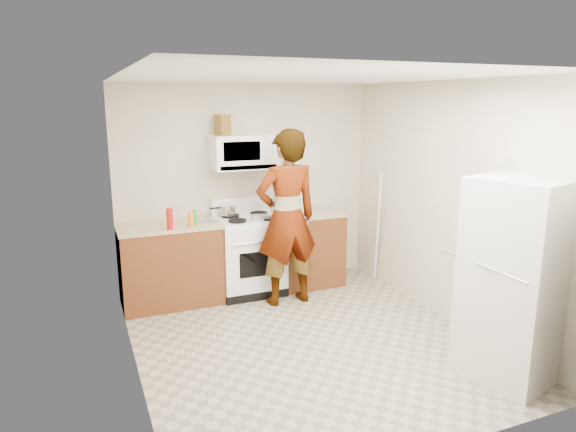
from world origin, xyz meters
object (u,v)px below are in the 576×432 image
gas_range (249,254)px  saucepan (227,210)px  person (287,218)px  kettle (301,204)px  fridge (515,280)px  microwave (244,152)px

gas_range → saucepan: 0.59m
person → saucepan: size_ratio=10.12×
person → kettle: 0.70m
fridge → kettle: 2.88m
person → fridge: (1.12, -2.22, -0.15)m
gas_range → person: 0.76m
gas_range → saucepan: bearing=140.4°
gas_range → kettle: gas_range is taller
microwave → kettle: 0.99m
microwave → saucepan: (-0.21, 0.04, -0.69)m
person → kettle: bearing=-129.1°
person → saucepan: 0.82m
person → kettle: person is taller
fridge → saucepan: 3.30m
gas_range → saucepan: (-0.21, 0.17, 0.52)m
person → microwave: bearing=-66.0°
fridge → saucepan: fridge is taller
fridge → kettle: (-0.70, 2.79, 0.18)m
microwave → person: 0.97m
kettle → saucepan: bearing=150.9°
person → fridge: bearing=114.6°
gas_range → kettle: 0.91m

